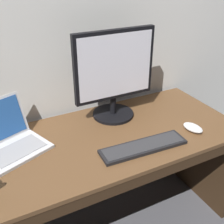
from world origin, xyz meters
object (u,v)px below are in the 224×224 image
(external_monitor, at_px, (114,73))
(wired_keyboard, at_px, (143,147))
(computer_mouse, at_px, (193,128))
(laptop_silver, at_px, (10,140))

(external_monitor, relative_size, wired_keyboard, 1.13)
(external_monitor, relative_size, computer_mouse, 4.37)
(external_monitor, bearing_deg, computer_mouse, -47.38)
(laptop_silver, relative_size, wired_keyboard, 0.83)
(external_monitor, height_order, computer_mouse, external_monitor)
(wired_keyboard, bearing_deg, laptop_silver, 152.90)
(laptop_silver, height_order, wired_keyboard, laptop_silver)
(computer_mouse, bearing_deg, laptop_silver, 149.09)
(laptop_silver, height_order, computer_mouse, laptop_silver)
(laptop_silver, bearing_deg, wired_keyboard, -27.10)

